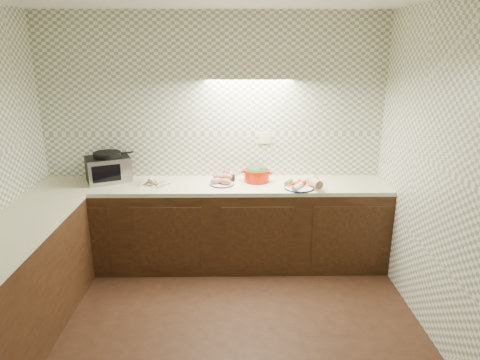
{
  "coord_description": "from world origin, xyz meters",
  "views": [
    {
      "loc": [
        0.23,
        -2.68,
        2.25
      ],
      "look_at": [
        0.28,
        1.25,
        1.02
      ],
      "focal_mm": 32.0,
      "sensor_mm": 36.0,
      "label": 1
    }
  ],
  "objects_px": {
    "onion_bowl": "(228,176)",
    "sweet_potato_plate": "(222,181)",
    "dutch_oven": "(257,173)",
    "veg_plate": "(305,183)",
    "parsnip_pile": "(154,183)",
    "toaster_oven": "(108,168)"
  },
  "relations": [
    {
      "from": "veg_plate",
      "to": "sweet_potato_plate",
      "type": "bearing_deg",
      "value": 172.3
    },
    {
      "from": "onion_bowl",
      "to": "veg_plate",
      "type": "distance_m",
      "value": 0.82
    },
    {
      "from": "onion_bowl",
      "to": "dutch_oven",
      "type": "distance_m",
      "value": 0.31
    },
    {
      "from": "sweet_potato_plate",
      "to": "veg_plate",
      "type": "relative_size",
      "value": 0.68
    },
    {
      "from": "toaster_oven",
      "to": "onion_bowl",
      "type": "distance_m",
      "value": 1.25
    },
    {
      "from": "onion_bowl",
      "to": "toaster_oven",
      "type": "bearing_deg",
      "value": 179.88
    },
    {
      "from": "dutch_oven",
      "to": "veg_plate",
      "type": "height_order",
      "value": "dutch_oven"
    },
    {
      "from": "onion_bowl",
      "to": "sweet_potato_plate",
      "type": "bearing_deg",
      "value": -110.48
    },
    {
      "from": "dutch_oven",
      "to": "toaster_oven",
      "type": "bearing_deg",
      "value": -167.54
    },
    {
      "from": "sweet_potato_plate",
      "to": "onion_bowl",
      "type": "height_order",
      "value": "onion_bowl"
    },
    {
      "from": "toaster_oven",
      "to": "veg_plate",
      "type": "height_order",
      "value": "toaster_oven"
    },
    {
      "from": "parsnip_pile",
      "to": "onion_bowl",
      "type": "bearing_deg",
      "value": 11.4
    },
    {
      "from": "toaster_oven",
      "to": "parsnip_pile",
      "type": "relative_size",
      "value": 1.54
    },
    {
      "from": "parsnip_pile",
      "to": "veg_plate",
      "type": "xyz_separation_m",
      "value": [
        1.52,
        -0.11,
        0.02
      ]
    },
    {
      "from": "onion_bowl",
      "to": "veg_plate",
      "type": "height_order",
      "value": "veg_plate"
    },
    {
      "from": "sweet_potato_plate",
      "to": "dutch_oven",
      "type": "bearing_deg",
      "value": 16.28
    },
    {
      "from": "dutch_oven",
      "to": "onion_bowl",
      "type": "bearing_deg",
      "value": -173.08
    },
    {
      "from": "sweet_potato_plate",
      "to": "dutch_oven",
      "type": "relative_size",
      "value": 0.76
    },
    {
      "from": "toaster_oven",
      "to": "onion_bowl",
      "type": "relative_size",
      "value": 3.43
    },
    {
      "from": "dutch_oven",
      "to": "veg_plate",
      "type": "relative_size",
      "value": 0.89
    },
    {
      "from": "toaster_oven",
      "to": "onion_bowl",
      "type": "height_order",
      "value": "toaster_oven"
    },
    {
      "from": "dutch_oven",
      "to": "veg_plate",
      "type": "xyz_separation_m",
      "value": [
        0.47,
        -0.22,
        -0.04
      ]
    }
  ]
}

